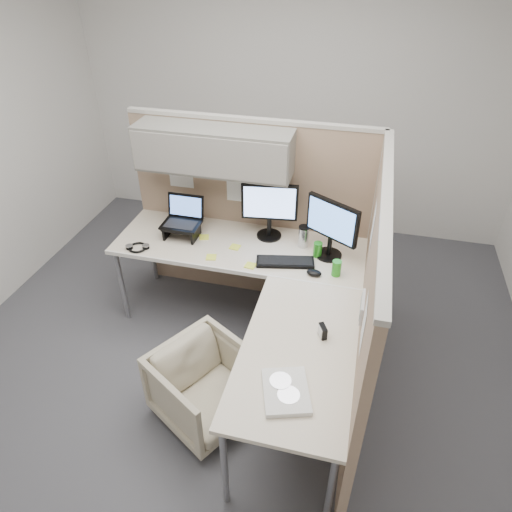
% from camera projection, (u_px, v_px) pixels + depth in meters
% --- Properties ---
extents(ground, '(4.50, 4.50, 0.00)m').
position_uv_depth(ground, '(236.00, 360.00, 3.59)').
color(ground, '#434349').
rests_on(ground, ground).
extents(partition_back, '(2.00, 0.36, 1.63)m').
position_uv_depth(partition_back, '(235.00, 185.00, 3.65)').
color(partition_back, '#9C7F66').
rests_on(partition_back, ground).
extents(partition_right, '(0.07, 2.03, 1.63)m').
position_uv_depth(partition_right, '(366.00, 306.00, 2.88)').
color(partition_right, '#9C7F66').
rests_on(partition_right, ground).
extents(desk, '(2.00, 1.98, 0.73)m').
position_uv_depth(desk, '(255.00, 285.00, 3.27)').
color(desk, beige).
rests_on(desk, ground).
extents(office_chair, '(0.78, 0.79, 0.61)m').
position_uv_depth(office_chair, '(205.00, 383.00, 3.02)').
color(office_chair, '#BCB795').
rests_on(office_chair, ground).
extents(monitor_left, '(0.44, 0.20, 0.47)m').
position_uv_depth(monitor_left, '(270.00, 207.00, 3.55)').
color(monitor_left, black).
rests_on(monitor_left, desk).
extents(monitor_right, '(0.40, 0.25, 0.47)m').
position_uv_depth(monitor_right, '(332.00, 225.00, 3.33)').
color(monitor_right, black).
rests_on(monitor_right, desk).
extents(laptop_station, '(0.30, 0.26, 0.32)m').
position_uv_depth(laptop_station, '(182.00, 222.00, 3.66)').
color(laptop_station, black).
rests_on(laptop_station, desk).
extents(keyboard, '(0.45, 0.23, 0.02)m').
position_uv_depth(keyboard, '(285.00, 262.00, 3.40)').
color(keyboard, black).
rests_on(keyboard, desk).
extents(mouse, '(0.12, 0.08, 0.04)m').
position_uv_depth(mouse, '(314.00, 273.00, 3.28)').
color(mouse, black).
rests_on(mouse, desk).
extents(travel_mug, '(0.08, 0.08, 0.18)m').
position_uv_depth(travel_mug, '(304.00, 236.00, 3.54)').
color(travel_mug, silver).
rests_on(travel_mug, desk).
extents(soda_can_green, '(0.07, 0.07, 0.12)m').
position_uv_depth(soda_can_green, '(337.00, 268.00, 3.26)').
color(soda_can_green, '#268C1E').
rests_on(soda_can_green, desk).
extents(soda_can_silver, '(0.07, 0.07, 0.12)m').
position_uv_depth(soda_can_silver, '(318.00, 250.00, 3.45)').
color(soda_can_silver, '#268C1E').
rests_on(soda_can_silver, desk).
extents(sticky_note_d, '(0.08, 0.08, 0.01)m').
position_uv_depth(sticky_note_d, '(235.00, 247.00, 3.58)').
color(sticky_note_d, '#E0EA3D').
rests_on(sticky_note_d, desk).
extents(sticky_note_b, '(0.09, 0.09, 0.01)m').
position_uv_depth(sticky_note_b, '(250.00, 266.00, 3.38)').
color(sticky_note_b, '#E0EA3D').
rests_on(sticky_note_b, desk).
extents(sticky_note_a, '(0.09, 0.09, 0.01)m').
position_uv_depth(sticky_note_a, '(211.00, 257.00, 3.46)').
color(sticky_note_a, '#E0EA3D').
rests_on(sticky_note_a, desk).
extents(sticky_note_c, '(0.10, 0.10, 0.01)m').
position_uv_depth(sticky_note_c, '(204.00, 237.00, 3.69)').
color(sticky_note_c, '#E0EA3D').
rests_on(sticky_note_c, desk).
extents(headphones, '(0.18, 0.18, 0.03)m').
position_uv_depth(headphones, '(138.00, 247.00, 3.56)').
color(headphones, black).
rests_on(headphones, desk).
extents(paper_stack, '(0.32, 0.36, 0.03)m').
position_uv_depth(paper_stack, '(286.00, 391.00, 2.43)').
color(paper_stack, white).
rests_on(paper_stack, desk).
extents(desk_clock, '(0.06, 0.09, 0.08)m').
position_uv_depth(desk_clock, '(323.00, 331.00, 2.76)').
color(desk_clock, black).
rests_on(desk_clock, desk).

